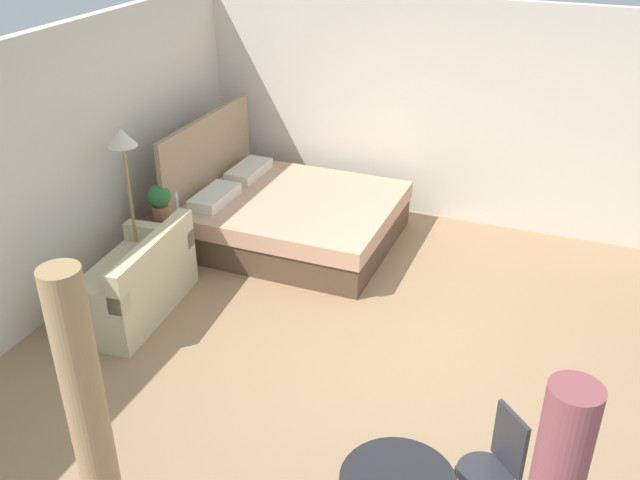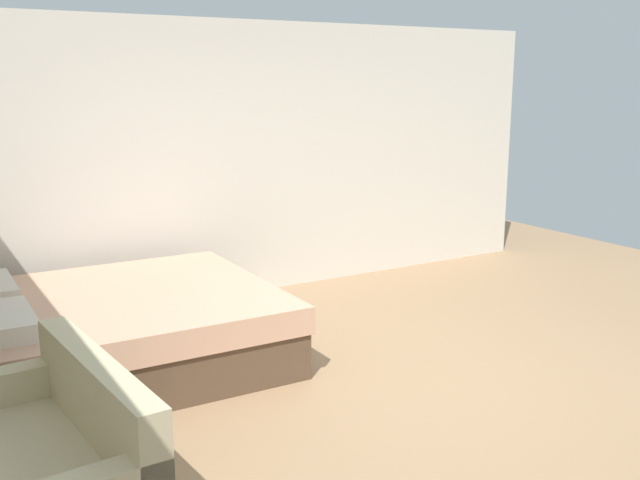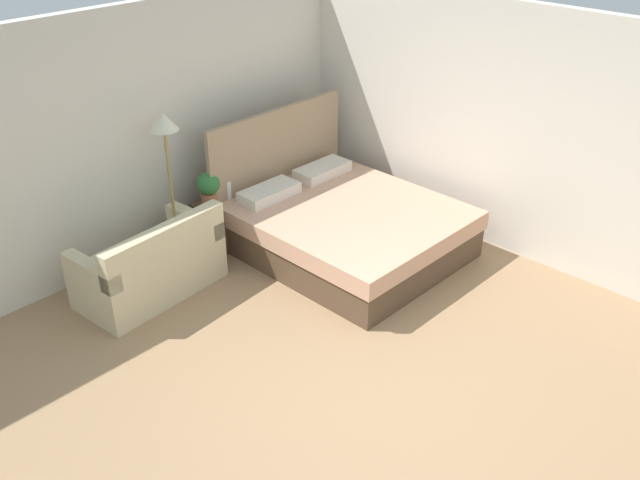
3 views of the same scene
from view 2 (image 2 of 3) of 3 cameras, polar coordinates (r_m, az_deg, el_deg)
name	(u,v)px [view 2 (image 2 of 3)]	position (r m, az deg, el deg)	size (l,w,h in m)	color
ground_plane	(451,399)	(5.07, 10.20, -12.09)	(8.99, 9.77, 0.02)	#9E7A56
wall_right	(252,160)	(7.18, -5.32, 6.27)	(0.12, 6.77, 2.62)	silver
bed	(107,328)	(5.59, -16.27, -6.59)	(1.97, 2.28, 1.36)	brown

